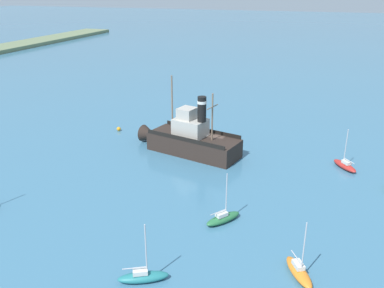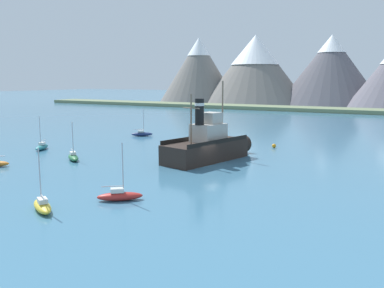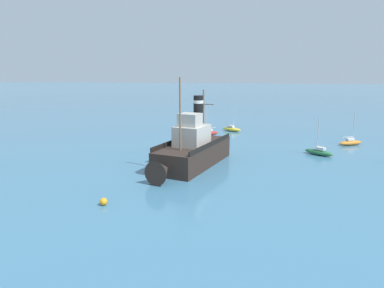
{
  "view_description": "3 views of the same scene",
  "coord_description": "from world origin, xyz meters",
  "px_view_note": "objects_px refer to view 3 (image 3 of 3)",
  "views": [
    {
      "loc": [
        -47.9,
        -13.46,
        20.71
      ],
      "look_at": [
        -2.53,
        2.42,
        1.67
      ],
      "focal_mm": 38.0,
      "sensor_mm": 36.0,
      "label": 1
    },
    {
      "loc": [
        21.37,
        -41.93,
        10.04
      ],
      "look_at": [
        -3.86,
        3.09,
        1.85
      ],
      "focal_mm": 38.0,
      "sensor_mm": 36.0,
      "label": 2
    },
    {
      "loc": [
        -9.44,
        39.57,
        10.35
      ],
      "look_at": [
        -1.19,
        1.69,
        2.23
      ],
      "focal_mm": 32.0,
      "sensor_mm": 36.0,
      "label": 3
    }
  ],
  "objects_px": {
    "mooring_buoy": "(104,202)",
    "sailboat_orange": "(351,142)",
    "old_tugboat": "(191,150)",
    "sailboat_yellow": "(232,129)",
    "sailboat_green": "(319,152)",
    "sailboat_red": "(208,133)"
  },
  "relations": [
    {
      "from": "old_tugboat",
      "to": "mooring_buoy",
      "type": "height_order",
      "value": "old_tugboat"
    },
    {
      "from": "sailboat_red",
      "to": "mooring_buoy",
      "type": "relative_size",
      "value": 8.02
    },
    {
      "from": "old_tugboat",
      "to": "sailboat_yellow",
      "type": "xyz_separation_m",
      "value": [
        -2.06,
        -24.35,
        -1.4
      ]
    },
    {
      "from": "sailboat_yellow",
      "to": "mooring_buoy",
      "type": "relative_size",
      "value": 8.02
    },
    {
      "from": "old_tugboat",
      "to": "sailboat_orange",
      "type": "height_order",
      "value": "old_tugboat"
    },
    {
      "from": "sailboat_yellow",
      "to": "mooring_buoy",
      "type": "distance_m",
      "value": 37.79
    },
    {
      "from": "old_tugboat",
      "to": "sailboat_orange",
      "type": "bearing_deg",
      "value": -141.63
    },
    {
      "from": "sailboat_orange",
      "to": "sailboat_yellow",
      "type": "xyz_separation_m",
      "value": [
        18.11,
        -8.39,
        0.0
      ]
    },
    {
      "from": "sailboat_orange",
      "to": "mooring_buoy",
      "type": "height_order",
      "value": "sailboat_orange"
    },
    {
      "from": "mooring_buoy",
      "to": "sailboat_yellow",
      "type": "bearing_deg",
      "value": -99.74
    },
    {
      "from": "old_tugboat",
      "to": "sailboat_red",
      "type": "height_order",
      "value": "old_tugboat"
    },
    {
      "from": "sailboat_green",
      "to": "sailboat_orange",
      "type": "distance_m",
      "value": 9.14
    },
    {
      "from": "sailboat_green",
      "to": "sailboat_yellow",
      "type": "height_order",
      "value": "same"
    },
    {
      "from": "old_tugboat",
      "to": "sailboat_green",
      "type": "distance_m",
      "value": 17.16
    },
    {
      "from": "old_tugboat",
      "to": "sailboat_orange",
      "type": "distance_m",
      "value": 25.76
    },
    {
      "from": "sailboat_orange",
      "to": "old_tugboat",
      "type": "bearing_deg",
      "value": 38.37
    },
    {
      "from": "mooring_buoy",
      "to": "sailboat_orange",
      "type": "bearing_deg",
      "value": -130.33
    },
    {
      "from": "old_tugboat",
      "to": "mooring_buoy",
      "type": "xyz_separation_m",
      "value": [
        4.33,
        12.89,
        -1.53
      ]
    },
    {
      "from": "sailboat_red",
      "to": "sailboat_green",
      "type": "bearing_deg",
      "value": 146.55
    },
    {
      "from": "old_tugboat",
      "to": "sailboat_yellow",
      "type": "relative_size",
      "value": 3.02
    },
    {
      "from": "sailboat_orange",
      "to": "sailboat_red",
      "type": "bearing_deg",
      "value": -8.71
    },
    {
      "from": "sailboat_green",
      "to": "sailboat_orange",
      "type": "xyz_separation_m",
      "value": [
        -5.36,
        -7.4,
        0.0
      ]
    }
  ]
}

